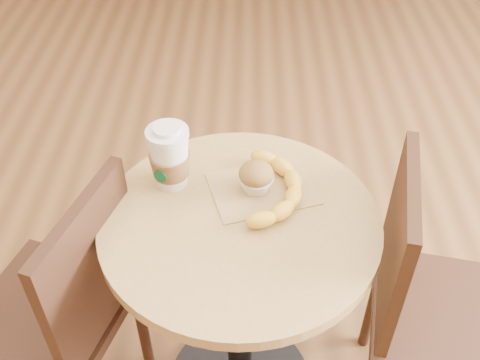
{
  "coord_description": "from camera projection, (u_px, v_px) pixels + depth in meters",
  "views": [
    {
      "loc": [
        0.0,
        -0.92,
        1.66
      ],
      "look_at": [
        -0.01,
        0.01,
        0.83
      ],
      "focal_mm": 42.0,
      "sensor_mm": 36.0,
      "label": 1
    }
  ],
  "objects": [
    {
      "name": "chair_left",
      "position": [
        67.0,
        307.0,
        1.43
      ],
      "size": [
        0.47,
        0.47,
        0.85
      ],
      "rotation": [
        0.0,
        0.0,
        -1.88
      ],
      "color": "#341E12",
      "rests_on": "ground"
    },
    {
      "name": "chair_right",
      "position": [
        427.0,
        301.0,
        1.43
      ],
      "size": [
        0.45,
        0.45,
        0.87
      ],
      "rotation": [
        0.0,
        0.0,
        1.37
      ],
      "color": "#341E12",
      "rests_on": "ground"
    },
    {
      "name": "cafe_table",
      "position": [
        240.0,
        284.0,
        1.43
      ],
      "size": [
        0.64,
        0.64,
        0.75
      ],
      "color": "black",
      "rests_on": "ground"
    },
    {
      "name": "muffin",
      "position": [
        256.0,
        177.0,
        1.31
      ],
      "size": [
        0.08,
        0.08,
        0.08
      ],
      "color": "silver",
      "rests_on": "kraft_bag"
    },
    {
      "name": "coffee_cup",
      "position": [
        170.0,
        159.0,
        1.31
      ],
      "size": [
        0.1,
        0.1,
        0.17
      ],
      "rotation": [
        0.0,
        0.0,
        -0.39
      ],
      "color": "silver",
      "rests_on": "cafe_table"
    },
    {
      "name": "kraft_bag",
      "position": [
        262.0,
        189.0,
        1.34
      ],
      "size": [
        0.28,
        0.24,
        0.0
      ],
      "primitive_type": "cube",
      "rotation": [
        0.0,
        0.0,
        0.3
      ],
      "color": "#A58250",
      "rests_on": "cafe_table"
    },
    {
      "name": "banana",
      "position": [
        277.0,
        187.0,
        1.31
      ],
      "size": [
        0.19,
        0.3,
        0.04
      ],
      "primitive_type": null,
      "rotation": [
        0.0,
        0.0,
        -0.13
      ],
      "color": "gold",
      "rests_on": "kraft_bag"
    }
  ]
}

